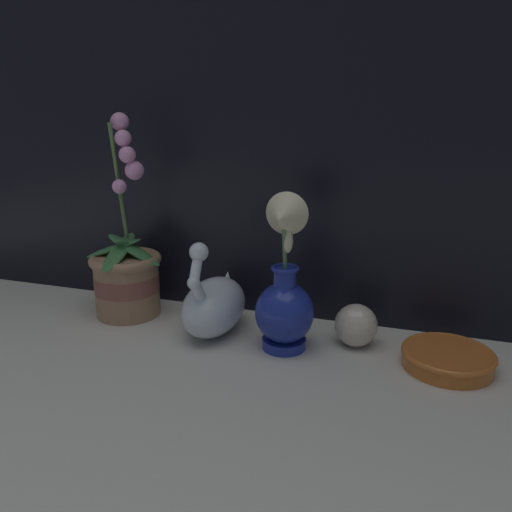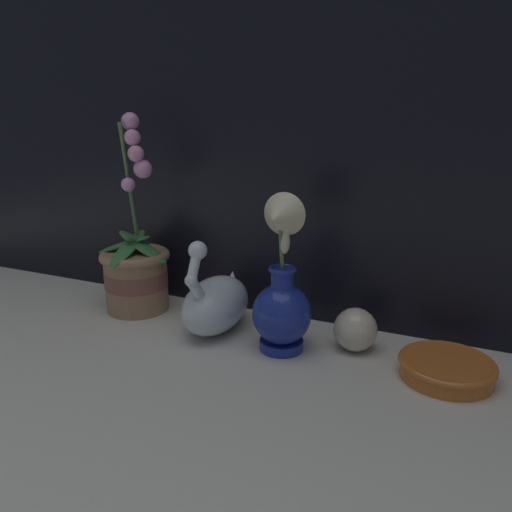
{
  "view_description": "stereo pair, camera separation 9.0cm",
  "coord_description": "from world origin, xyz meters",
  "px_view_note": "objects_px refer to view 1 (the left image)",
  "views": [
    {
      "loc": [
        0.23,
        -0.71,
        0.41
      ],
      "look_at": [
        -0.03,
        0.12,
        0.16
      ],
      "focal_mm": 35.0,
      "sensor_mm": 36.0,
      "label": 1
    },
    {
      "loc": [
        0.32,
        -0.67,
        0.41
      ],
      "look_at": [
        -0.03,
        0.12,
        0.16
      ],
      "focal_mm": 35.0,
      "sensor_mm": 36.0,
      "label": 2
    }
  ],
  "objects_px": {
    "glass_sphere": "(356,325)",
    "amber_dish": "(448,357)",
    "swan_figurine": "(214,304)",
    "orchid_potted_plant": "(127,273)",
    "blue_vase": "(284,297)"
  },
  "relations": [
    {
      "from": "swan_figurine",
      "to": "orchid_potted_plant",
      "type": "bearing_deg",
      "value": 172.83
    },
    {
      "from": "amber_dish",
      "to": "glass_sphere",
      "type": "bearing_deg",
      "value": 166.69
    },
    {
      "from": "swan_figurine",
      "to": "blue_vase",
      "type": "bearing_deg",
      "value": -11.49
    },
    {
      "from": "orchid_potted_plant",
      "to": "amber_dish",
      "type": "xyz_separation_m",
      "value": [
        0.63,
        -0.04,
        -0.07
      ]
    },
    {
      "from": "glass_sphere",
      "to": "amber_dish",
      "type": "relative_size",
      "value": 0.51
    },
    {
      "from": "orchid_potted_plant",
      "to": "swan_figurine",
      "type": "distance_m",
      "value": 0.21
    },
    {
      "from": "glass_sphere",
      "to": "amber_dish",
      "type": "distance_m",
      "value": 0.16
    },
    {
      "from": "orchid_potted_plant",
      "to": "glass_sphere",
      "type": "distance_m",
      "value": 0.47
    },
    {
      "from": "orchid_potted_plant",
      "to": "glass_sphere",
      "type": "xyz_separation_m",
      "value": [
        0.47,
        -0.0,
        -0.05
      ]
    },
    {
      "from": "orchid_potted_plant",
      "to": "amber_dish",
      "type": "bearing_deg",
      "value": -3.49
    },
    {
      "from": "blue_vase",
      "to": "swan_figurine",
      "type": "bearing_deg",
      "value": 168.51
    },
    {
      "from": "orchid_potted_plant",
      "to": "glass_sphere",
      "type": "relative_size",
      "value": 5.26
    },
    {
      "from": "swan_figurine",
      "to": "glass_sphere",
      "type": "height_order",
      "value": "swan_figurine"
    },
    {
      "from": "swan_figurine",
      "to": "amber_dish",
      "type": "relative_size",
      "value": 1.31
    },
    {
      "from": "orchid_potted_plant",
      "to": "glass_sphere",
      "type": "bearing_deg",
      "value": -0.14
    }
  ]
}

